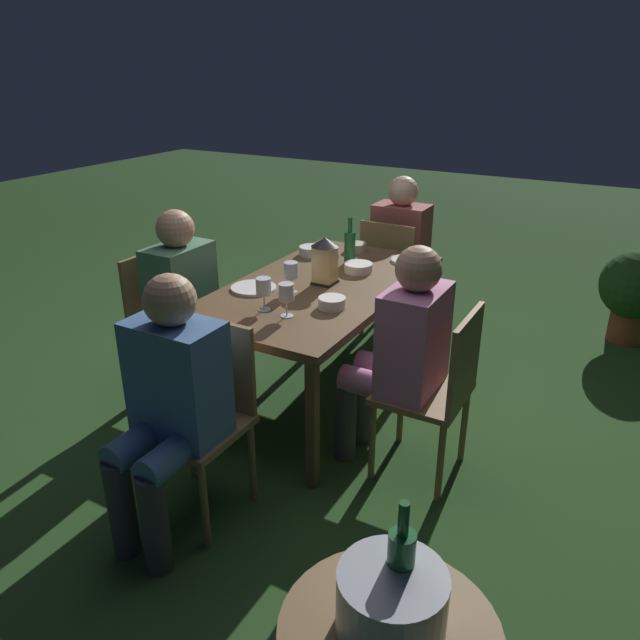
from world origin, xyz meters
TOP-DOWN VIEW (x-y plane):
  - ground_plane at (0.00, 0.00)m, footprint 16.00×16.00m
  - dining_table at (0.00, 0.00)m, footprint 1.61×0.88m
  - chair_head_far at (1.05, 0.00)m, footprint 0.40×0.42m
  - person_in_blue at (1.25, 0.00)m, footprint 0.48×0.38m
  - chair_side_right_b at (0.36, 0.83)m, footprint 0.42×0.40m
  - person_in_pink at (0.36, 0.64)m, footprint 0.38×0.47m
  - chair_side_left_b at (0.36, -0.83)m, footprint 0.42×0.40m
  - person_in_green at (0.36, -0.64)m, footprint 0.38×0.47m
  - chair_head_near at (-1.05, 0.00)m, footprint 0.40×0.42m
  - person_in_rust at (-1.25, 0.00)m, footprint 0.48×0.38m
  - lantern_centerpiece at (-0.02, 0.02)m, footprint 0.15×0.15m
  - green_bottle_on_table at (-0.40, -0.02)m, footprint 0.07×0.07m
  - wine_glass_a at (0.47, -0.06)m, footprint 0.08×0.08m
  - wine_glass_b at (0.19, -0.07)m, footprint 0.08×0.08m
  - wine_glass_c at (0.48, 0.09)m, footprint 0.08×0.08m
  - plate_a at (-0.62, 0.28)m, footprint 0.22×0.22m
  - plate_b at (0.25, -0.27)m, footprint 0.25×0.25m
  - bowl_olives at (-0.29, 0.10)m, footprint 0.17×0.17m
  - bowl_bread at (-0.45, -0.31)m, footprint 0.15×0.15m
  - bowl_salad at (-0.66, -0.10)m, footprint 0.13×0.13m
  - bowl_dip at (0.28, 0.23)m, footprint 0.14×0.14m
  - ice_bucket at (1.81, 1.21)m, footprint 0.26×0.26m
  - potted_plant_by_hedge at (-1.80, 1.54)m, footprint 0.49×0.49m

SIDE VIEW (x-z plane):
  - ground_plane at x=0.00m, z-range 0.00..0.00m
  - potted_plant_by_hedge at x=-1.80m, z-range 0.06..0.73m
  - chair_head_far at x=1.05m, z-range 0.05..0.92m
  - chair_side_right_b at x=0.36m, z-range 0.05..0.92m
  - chair_side_left_b at x=0.36m, z-range 0.05..0.92m
  - chair_head_near at x=-1.05m, z-range 0.05..0.92m
  - person_in_blue at x=1.25m, z-range 0.06..1.21m
  - person_in_pink at x=0.36m, z-range 0.06..1.21m
  - person_in_green at x=0.36m, z-range 0.06..1.21m
  - person_in_rust at x=-1.25m, z-range 0.06..1.21m
  - dining_table at x=0.00m, z-range 0.31..1.05m
  - plate_a at x=-0.62m, z-range 0.74..0.75m
  - plate_b at x=0.25m, z-range 0.74..0.75m
  - ice_bucket at x=1.81m, z-range 0.58..0.92m
  - bowl_olives at x=-0.29m, z-range 0.74..0.79m
  - bowl_salad at x=-0.66m, z-range 0.74..0.79m
  - bowl_bread at x=-0.45m, z-range 0.74..0.79m
  - bowl_dip at x=0.28m, z-range 0.74..0.80m
  - green_bottle_on_table at x=-0.40m, z-range 0.70..0.99m
  - wine_glass_a at x=0.47m, z-range 0.77..0.94m
  - wine_glass_b at x=0.19m, z-range 0.77..0.94m
  - wine_glass_c at x=0.48m, z-range 0.77..0.94m
  - lantern_centerpiece at x=-0.02m, z-range 0.75..1.02m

